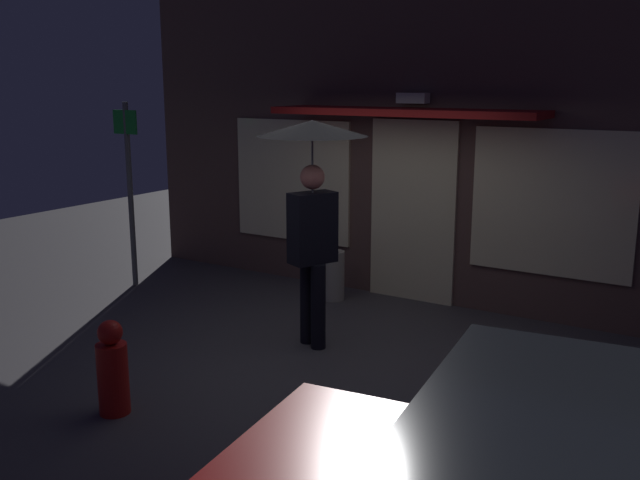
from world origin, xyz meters
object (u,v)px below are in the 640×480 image
street_sign_post (130,184)px  sidewalk_bollard (334,275)px  person_with_umbrella (313,180)px  fire_hydrant (113,371)px

street_sign_post → sidewalk_bollard: street_sign_post is taller
sidewalk_bollard → person_with_umbrella: bearing=-66.9°
fire_hydrant → sidewalk_bollard: bearing=91.0°
street_sign_post → sidewalk_bollard: size_ratio=3.88×
sidewalk_bollard → fire_hydrant: bearing=-89.0°
street_sign_post → fire_hydrant: 3.93m
street_sign_post → sidewalk_bollard: bearing=18.0°
person_with_umbrella → sidewalk_bollard: size_ratio=3.70×
street_sign_post → fire_hydrant: size_ratio=3.02×
sidewalk_bollard → fire_hydrant: size_ratio=0.78×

